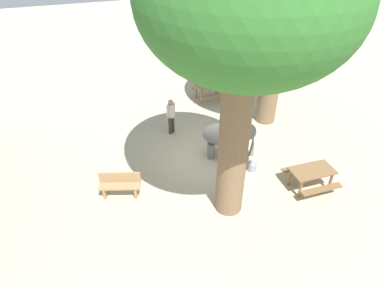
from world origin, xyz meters
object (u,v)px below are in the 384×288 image
wooden_bench (120,184)px  feed_bucket (252,166)px  person_handler (171,114)px  shade_tree_main (246,5)px  elephant (228,135)px  picnic_table_near (209,88)px  picnic_table_far (311,174)px

wooden_bench → feed_bucket: wooden_bench is taller
person_handler → shade_tree_main: 7.30m
wooden_bench → elephant: bearing=-150.5°
elephant → shade_tree_main: (-2.64, 1.12, 5.37)m
picnic_table_near → picnic_table_far: same height
shade_tree_main → wooden_bench: 6.90m
person_handler → picnic_table_near: 3.77m
wooden_bench → picnic_table_near: 7.95m
elephant → feed_bucket: (-1.18, -0.51, -0.77)m
elephant → picnic_table_far: bearing=-34.6°
shade_tree_main → picnic_table_far: 6.50m
picnic_table_far → feed_bucket: 2.15m
shade_tree_main → picnic_table_near: (7.47, -2.25, -5.72)m
person_handler → shade_tree_main: (-4.93, -0.51, 5.36)m
person_handler → picnic_table_far: person_handler is taller
wooden_bench → feed_bucket: 4.89m
picnic_table_far → feed_bucket: (1.52, 1.46, -0.43)m
elephant → shade_tree_main: size_ratio=0.25×
elephant → picnic_table_near: bearing=96.2°
picnic_table_far → elephant: bearing=-52.7°
feed_bucket → shade_tree_main: bearing=131.9°
picnic_table_near → picnic_table_far: size_ratio=1.05×
shade_tree_main → picnic_table_near: bearing=-16.7°
shade_tree_main → picnic_table_far: shade_tree_main is taller
wooden_bench → picnic_table_near: size_ratio=0.90×
shade_tree_main → wooden_bench: bearing=62.0°
shade_tree_main → wooden_bench: size_ratio=5.77×
person_handler → picnic_table_far: bearing=3.1°
picnic_table_far → picnic_table_near: bearing=-82.4°
elephant → shade_tree_main: 6.09m
picnic_table_near → feed_bucket: size_ratio=4.49×
picnic_table_far → wooden_bench: bearing=-14.5°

